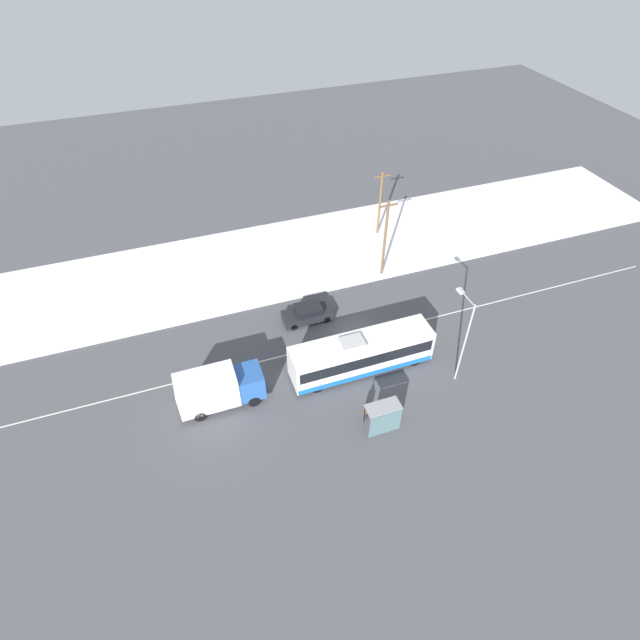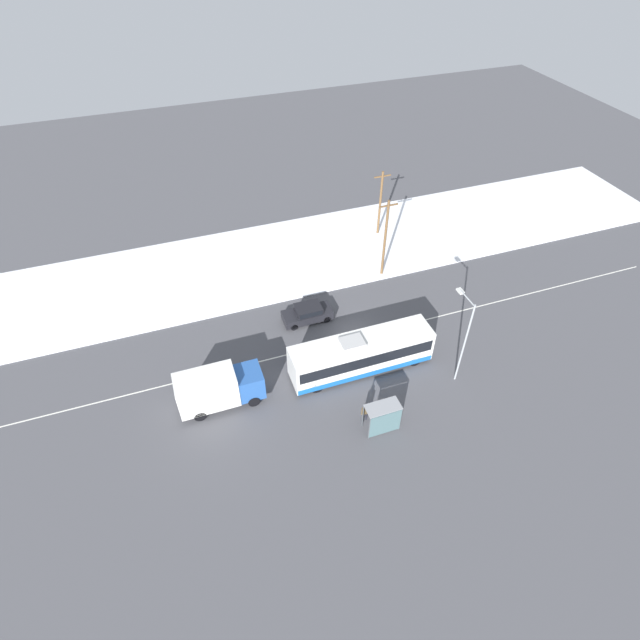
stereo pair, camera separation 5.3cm
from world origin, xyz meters
name	(u,v)px [view 1 (the left image)]	position (x,y,z in m)	size (l,w,h in m)	color
ground_plane	(357,337)	(0.00, 0.00, 0.00)	(120.00, 120.00, 0.00)	#4C4C51
snow_lot	(308,253)	(0.00, 13.02, 0.06)	(80.00, 13.08, 0.12)	white
lane_marking_center	(357,337)	(0.00, 0.00, 0.00)	(60.00, 0.12, 0.00)	silver
city_bus	(361,354)	(-1.06, -3.27, 1.60)	(11.22, 2.57, 3.27)	white
box_truck	(218,388)	(-12.16, -3.07, 1.73)	(6.18, 2.30, 3.17)	silver
sedan_car	(308,313)	(-3.22, 3.43, 0.83)	(4.28, 1.80, 1.54)	black
pedestrian_at_stop	(365,411)	(-2.71, -8.01, 1.04)	(0.61, 0.27, 1.69)	#23232D
bus_shelter	(384,416)	(-1.90, -9.27, 1.66)	(2.43, 1.20, 2.40)	gray
streetlamp	(464,331)	(5.44, -6.38, 4.74)	(0.36, 2.21, 7.61)	#9EA3A8
utility_pole_roadside	(385,238)	(5.62, 7.28, 4.19)	(1.80, 0.24, 8.00)	brown
utility_pole_snowlot	(380,202)	(8.20, 13.98, 3.76)	(1.80, 0.24, 7.16)	brown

